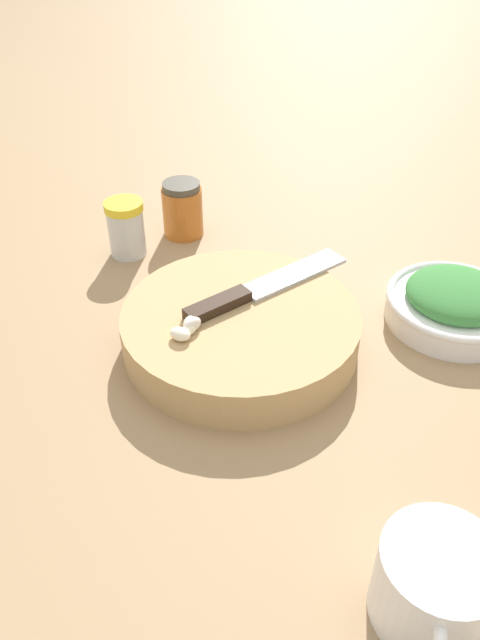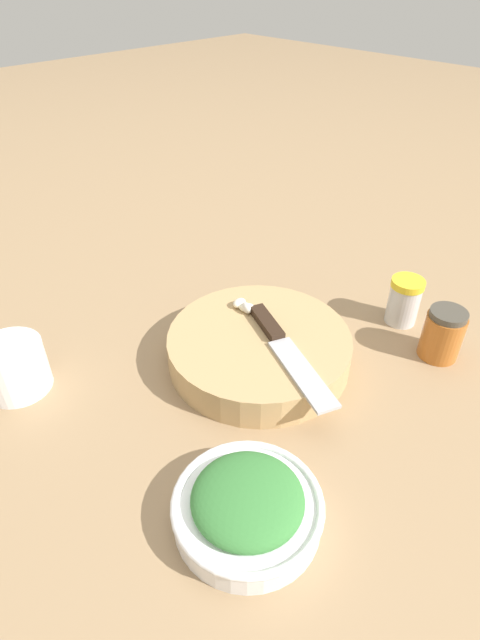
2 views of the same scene
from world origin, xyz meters
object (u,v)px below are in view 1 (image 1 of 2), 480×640
at_px(chef_knife, 258,289).
at_px(garlic_cloves, 188,328).
at_px(cutting_board, 241,329).
at_px(herb_bowl, 455,303).
at_px(coffee_mug, 435,587).
at_px(spice_jar, 126,228).
at_px(honey_jar, 183,209).

bearing_deg(chef_knife, garlic_cloves, -81.96).
height_order(cutting_board, herb_bowl, herb_bowl).
bearing_deg(coffee_mug, cutting_board, -35.19).
distance_m(spice_jar, coffee_mug, 0.61).
distance_m(cutting_board, herb_bowl, 0.27).
relative_size(garlic_cloves, coffee_mug, 0.36).
relative_size(chef_knife, honey_jar, 2.69).
distance_m(spice_jar, honey_jar, 0.09).
height_order(cutting_board, garlic_cloves, garlic_cloves).
xyz_separation_m(cutting_board, herb_bowl, (-0.20, -0.18, 0.00)).
distance_m(herb_bowl, honey_jar, 0.41).
distance_m(herb_bowl, spice_jar, 0.45).
relative_size(cutting_board, chef_knife, 1.23).
bearing_deg(chef_knife, coffee_mug, -18.44).
distance_m(chef_knife, herb_bowl, 0.24).
xyz_separation_m(garlic_cloves, herb_bowl, (-0.23, -0.24, -0.03)).
bearing_deg(spice_jar, herb_bowl, -169.79).
distance_m(chef_knife, garlic_cloves, 0.11).
bearing_deg(cutting_board, honey_jar, -41.22).
xyz_separation_m(chef_knife, spice_jar, (0.24, -0.05, -0.01)).
height_order(coffee_mug, honey_jar, honey_jar).
relative_size(cutting_board, spice_jar, 3.38).
bearing_deg(cutting_board, garlic_cloves, 64.17).
bearing_deg(honey_jar, chef_knife, 146.32).
distance_m(garlic_cloves, coffee_mug, 0.35).
height_order(spice_jar, honey_jar, honey_jar).
relative_size(chef_knife, coffee_mug, 1.88).
distance_m(cutting_board, chef_knife, 0.05).
bearing_deg(chef_knife, spice_jar, -169.58).
relative_size(coffee_mug, honey_jar, 1.43).
height_order(cutting_board, coffee_mug, coffee_mug).
relative_size(herb_bowl, honey_jar, 2.02).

